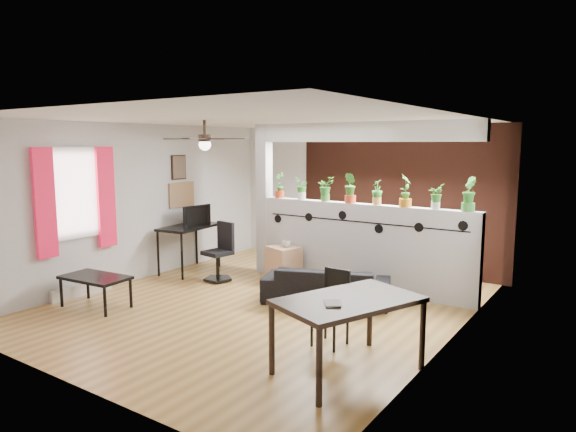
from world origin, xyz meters
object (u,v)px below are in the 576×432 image
(potted_plant_6, at_px, (436,196))
(folding_chair, at_px, (334,300))
(computer_desk, at_px, (189,230))
(cup, at_px, (286,244))
(coffee_table, at_px, (95,279))
(potted_plant_5, at_px, (406,190))
(dining_table, at_px, (348,306))
(office_chair, at_px, (220,256))
(potted_plant_4, at_px, (377,192))
(ceiling_fan, at_px, (205,141))
(potted_plant_3, at_px, (351,187))
(potted_plant_0, at_px, (280,184))
(potted_plant_1, at_px, (302,188))
(potted_plant_2, at_px, (325,188))
(cube_shelf, at_px, (284,264))
(sofa, at_px, (326,285))
(potted_plant_7, at_px, (469,193))

(potted_plant_6, distance_m, folding_chair, 2.48)
(computer_desk, bearing_deg, potted_plant_6, 9.62)
(cup, distance_m, coffee_table, 2.98)
(potted_plant_5, height_order, dining_table, potted_plant_5)
(potted_plant_5, distance_m, office_chair, 3.21)
(potted_plant_4, bearing_deg, ceiling_fan, -135.41)
(potted_plant_3, bearing_deg, potted_plant_0, 180.00)
(cup, bearing_deg, potted_plant_1, 76.50)
(potted_plant_0, relative_size, potted_plant_3, 0.92)
(coffee_table, bearing_deg, potted_plant_3, 50.05)
(ceiling_fan, bearing_deg, potted_plant_4, 44.59)
(office_chair, bearing_deg, potted_plant_5, 17.07)
(potted_plant_3, xyz_separation_m, potted_plant_5, (0.90, -0.00, 0.01))
(dining_table, height_order, coffee_table, dining_table)
(potted_plant_2, distance_m, cube_shelf, 1.44)
(coffee_table, bearing_deg, potted_plant_2, 55.67)
(potted_plant_1, bearing_deg, potted_plant_5, -0.00)
(potted_plant_2, bearing_deg, dining_table, -56.03)
(potted_plant_6, distance_m, coffee_table, 4.93)
(potted_plant_2, relative_size, cup, 2.95)
(coffee_table, bearing_deg, sofa, 38.07)
(coffee_table, bearing_deg, computer_desk, 99.64)
(potted_plant_3, height_order, computer_desk, potted_plant_3)
(ceiling_fan, distance_m, potted_plant_1, 2.01)
(potted_plant_6, xyz_separation_m, coffee_table, (-3.80, -2.92, -1.15))
(potted_plant_4, height_order, potted_plant_7, potted_plant_7)
(ceiling_fan, height_order, potted_plant_7, ceiling_fan)
(potted_plant_3, distance_m, sofa, 1.64)
(cube_shelf, bearing_deg, potted_plant_1, 86.16)
(ceiling_fan, xyz_separation_m, potted_plant_6, (2.73, 1.80, -0.77))
(potted_plant_0, xyz_separation_m, sofa, (1.46, -0.92, -1.33))
(potted_plant_5, xyz_separation_m, folding_chair, (0.04, -2.21, -1.10))
(ceiling_fan, relative_size, cube_shelf, 2.03)
(ceiling_fan, height_order, coffee_table, ceiling_fan)
(potted_plant_6, height_order, cube_shelf, potted_plant_6)
(cube_shelf, height_order, folding_chair, folding_chair)
(potted_plant_4, height_order, office_chair, potted_plant_4)
(potted_plant_1, height_order, folding_chair, potted_plant_1)
(ceiling_fan, bearing_deg, potted_plant_0, 89.36)
(potted_plant_3, height_order, potted_plant_6, potted_plant_3)
(potted_plant_3, distance_m, cup, 1.41)
(potted_plant_6, bearing_deg, coffee_table, -142.45)
(potted_plant_6, distance_m, potted_plant_7, 0.46)
(potted_plant_2, xyz_separation_m, cup, (-0.53, -0.34, -0.92))
(potted_plant_2, bearing_deg, ceiling_fan, -117.14)
(potted_plant_7, bearing_deg, computer_desk, -171.30)
(potted_plant_1, relative_size, coffee_table, 0.37)
(potted_plant_1, relative_size, cube_shelf, 0.62)
(cup, bearing_deg, office_chair, -150.99)
(cup, distance_m, folding_chair, 2.69)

